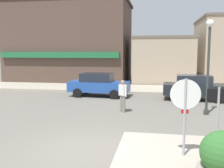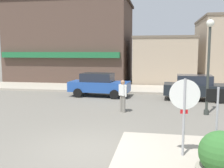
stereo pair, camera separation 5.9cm
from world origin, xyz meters
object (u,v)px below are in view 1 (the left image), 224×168
at_px(one_way_sign, 218,116).
at_px(parked_car_nearest, 99,84).
at_px(parked_car_second, 196,87).
at_px(pedestrian_crossing_near, 123,95).
at_px(stop_sign, 185,107).
at_px(planter, 221,159).
at_px(lamp_post, 209,53).

relative_size(one_way_sign, parked_car_nearest, 0.51).
bearing_deg(parked_car_second, pedestrian_crossing_near, -134.98).
distance_m(stop_sign, one_way_sign, 0.86).
bearing_deg(one_way_sign, pedestrian_crossing_near, 120.18).
bearing_deg(planter, pedestrian_crossing_near, 115.47).
bearing_deg(pedestrian_crossing_near, one_way_sign, -59.82).
relative_size(parked_car_second, pedestrian_crossing_near, 2.53).
relative_size(planter, parked_car_second, 0.30).
xyz_separation_m(stop_sign, parked_car_nearest, (-4.64, 9.91, -0.71)).
height_order(one_way_sign, parked_car_nearest, one_way_sign).
height_order(planter, parked_car_second, parked_car_second).
xyz_separation_m(one_way_sign, lamp_post, (0.77, 5.79, 1.63)).
distance_m(parked_car_second, pedestrian_crossing_near, 5.73).
distance_m(planter, parked_car_nearest, 12.27).
xyz_separation_m(one_way_sign, parked_car_second, (0.79, 9.66, -0.52)).
relative_size(lamp_post, pedestrian_crossing_near, 2.82).
bearing_deg(pedestrian_crossing_near, lamp_post, 2.61).
height_order(stop_sign, parked_car_second, stop_sign).
relative_size(stop_sign, lamp_post, 0.51).
xyz_separation_m(parked_car_nearest, pedestrian_crossing_near, (2.21, -4.40, 0.06)).
bearing_deg(stop_sign, one_way_sign, -6.66).
distance_m(stop_sign, parked_car_nearest, 10.96).
bearing_deg(parked_car_nearest, planter, -64.06).
height_order(one_way_sign, planter, one_way_sign).
xyz_separation_m(stop_sign, pedestrian_crossing_near, (-2.43, 5.51, -0.65)).
height_order(one_way_sign, lamp_post, lamp_post).
relative_size(stop_sign, one_way_sign, 1.10).
bearing_deg(pedestrian_crossing_near, parked_car_nearest, 116.65).
height_order(parked_car_nearest, pedestrian_crossing_near, pedestrian_crossing_near).
relative_size(one_way_sign, lamp_post, 0.46).
relative_size(parked_car_nearest, parked_car_second, 1.01).
xyz_separation_m(stop_sign, lamp_post, (1.60, 5.70, 1.44)).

